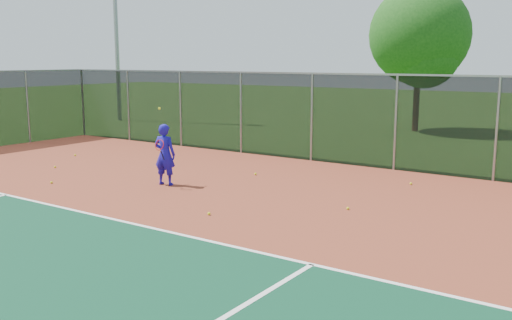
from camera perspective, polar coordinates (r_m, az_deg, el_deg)
The scene contains 12 objects.
ground at distance 8.98m, azimuth -15.87°, elevation -13.20°, with size 120.00×120.00×0.00m, color #2B5719.
court_apron at distance 10.26m, azimuth -7.16°, elevation -9.84°, with size 30.00×20.00×0.02m, color brown.
fence_back at distance 18.45m, azimuth 13.80°, elevation 3.76°, with size 30.00×0.06×3.03m.
tennis_player at distance 16.03m, azimuth -9.11°, elevation 0.55°, with size 0.70×0.69×2.16m.
practice_ball_0 at distance 21.74m, azimuth -17.63°, elevation 0.47°, with size 0.07×0.07×0.07m, color yellow.
practice_ball_1 at distance 17.12m, azimuth -19.77°, elevation -2.12°, with size 0.07×0.07×0.07m, color yellow.
practice_ball_2 at distance 17.32m, azimuth -0.05°, elevation -1.39°, with size 0.07×0.07×0.07m, color yellow.
practice_ball_3 at distance 19.55m, azimuth -19.45°, elevation -0.66°, with size 0.07×0.07×0.07m, color yellow.
practice_ball_4 at distance 16.55m, azimuth 15.23°, elevation -2.29°, with size 0.07×0.07×0.07m, color yellow.
practice_ball_5 at distance 12.94m, azimuth -4.72°, elevation -5.37°, with size 0.07×0.07×0.07m, color yellow.
practice_ball_7 at distance 13.52m, azimuth 9.17°, elevation -4.80°, with size 0.07×0.07×0.07m, color yellow.
tree_back_left at distance 28.97m, azimuth 16.15°, elevation 11.51°, with size 4.81×4.81×7.07m.
Camera 1 is at (6.45, -5.19, 3.48)m, focal length 40.00 mm.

